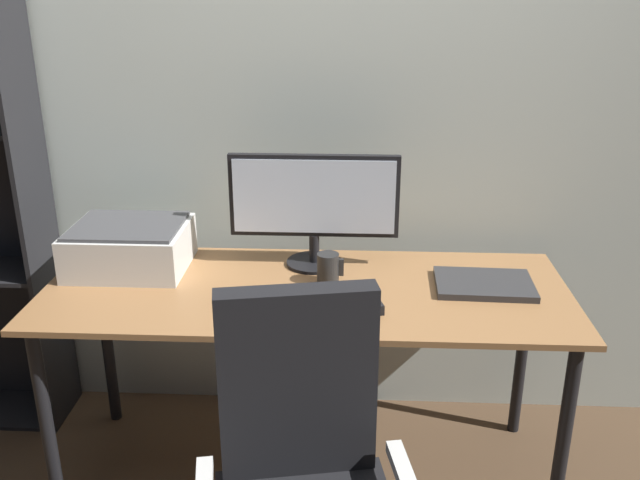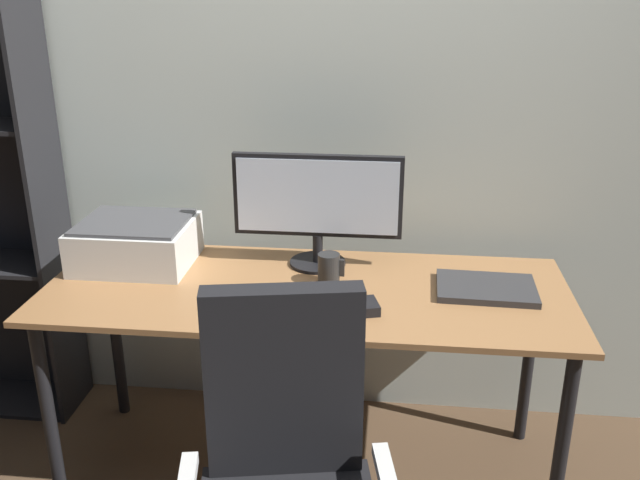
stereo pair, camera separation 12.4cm
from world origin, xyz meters
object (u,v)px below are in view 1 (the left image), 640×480
Objects in this scene: coffee_mug at (328,268)px; printer at (130,246)px; laptop at (484,284)px; keyboard at (304,309)px; mouse at (371,305)px; monitor at (314,202)px; desk at (306,309)px.

printer reaches higher than coffee_mug.
laptop is at bearing -5.02° from printer.
keyboard is 0.21m from mouse.
printer is at bearing 152.66° from keyboard.
coffee_mug is 0.26× the size of printer.
laptop is (0.52, -0.01, -0.04)m from coffee_mug.
monitor is at bearing 166.05° from laptop.
coffee_mug reaches higher than laptop.
monitor is at bearing 85.38° from desk.
desk is at bearing -94.62° from monitor.
coffee_mug reaches higher than mouse.
keyboard is 0.71m from printer.
printer reaches higher than mouse.
mouse reaches higher than keyboard.
mouse is (0.21, -0.15, 0.10)m from desk.
monitor is at bearing 5.11° from printer.
monitor reaches higher than mouse.
laptop is (0.38, 0.19, -0.01)m from mouse.
laptop is at bearing 3.53° from desk.
laptop is (0.59, 0.21, 0.00)m from keyboard.
monitor reaches higher than laptop.
laptop is 1.23m from printer.
printer is (-0.70, 0.10, 0.03)m from coffee_mug.
laptop is 0.80× the size of printer.
desk is 0.37m from monitor.
printer is at bearing 167.14° from desk.
keyboard is at bearing 170.05° from mouse.
keyboard is 0.23m from coffee_mug.
desk is 18.16× the size of mouse.
keyboard is at bearing -26.29° from printer.
coffee_mug is 0.71m from printer.
keyboard is 0.91× the size of laptop.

